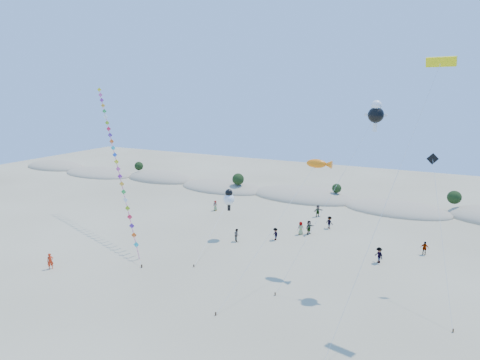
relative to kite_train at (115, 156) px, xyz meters
name	(u,v)px	position (x,y,z in m)	size (l,w,h in m)	color
ground	(131,327)	(17.71, -18.01, -10.11)	(160.00, 160.00, 0.00)	gray
dune_ridge	(308,197)	(18.76, 27.13, -10.00)	(145.30, 11.49, 5.57)	tan
kite_train	(115,156)	(0.00, 0.00, 0.00)	(21.19, 16.46, 19.61)	#3F2D1E
fish_kite	(319,164)	(27.88, -0.61, 1.27)	(6.28, 13.37, 11.89)	#3F2D1E
cartoon_kite_low	(229,198)	(15.34, 3.46, -4.79)	(1.52, 10.40, 6.50)	#3F2D1E
cartoon_kite_high	(376,113)	(33.16, -1.28, 6.53)	(7.97, 7.50, 17.85)	#3F2D1E
parafoil_kite	(438,69)	(38.01, -5.48, 10.20)	(6.47, 11.07, 21.20)	#3F2D1E
dark_kite	(437,196)	(38.92, -1.09, -0.69)	(3.39, 8.33, 13.04)	#3F2D1E
flyer_foreground	(50,261)	(2.57, -13.31, -9.24)	(0.63, 0.42, 1.74)	red
beachgoers	(310,228)	(24.41, 9.45, -9.24)	(31.48, 15.84, 1.88)	slate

